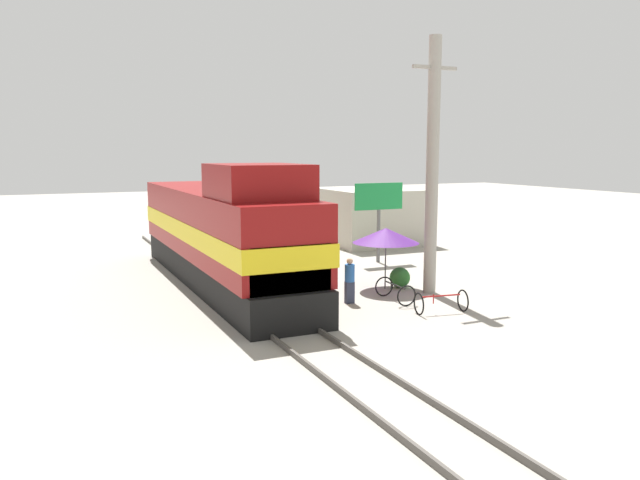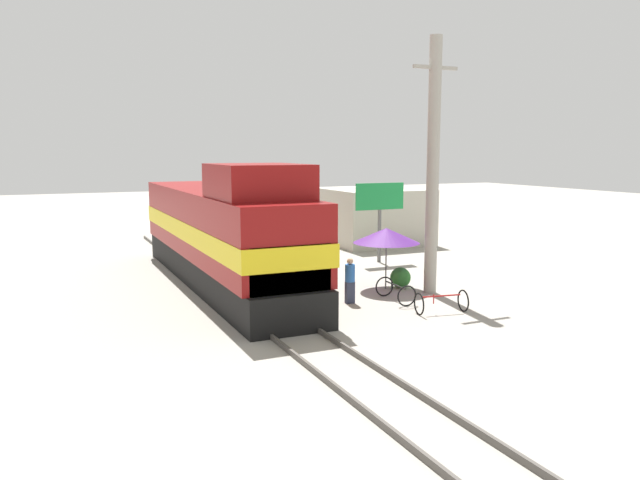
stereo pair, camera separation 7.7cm
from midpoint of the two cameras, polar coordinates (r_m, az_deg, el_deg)
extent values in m
plane|color=gray|center=(22.40, -7.43, -5.20)|extent=(120.00, 120.00, 0.00)
cube|color=#4C4742|center=(22.18, -9.21, -5.17)|extent=(0.08, 33.62, 0.15)
cube|color=#4C4742|center=(22.59, -5.69, -4.85)|extent=(0.08, 33.62, 0.15)
cube|color=black|center=(24.65, -9.20, -2.63)|extent=(2.67, 15.46, 1.15)
cube|color=maroon|center=(24.37, -9.30, 1.59)|extent=(2.91, 14.84, 2.50)
cube|color=yellow|center=(24.40, -9.29, 1.01)|extent=(2.95, 14.99, 0.70)
cube|color=yellow|center=(18.48, -4.01, -2.17)|extent=(2.47, 2.16, 1.37)
cube|color=maroon|center=(19.81, -5.83, 5.36)|extent=(2.73, 3.40, 1.09)
cylinder|color=#9E998E|center=(22.69, 10.14, 6.55)|extent=(0.45, 0.45, 9.12)
cube|color=#9E998E|center=(22.86, 10.36, 15.26)|extent=(1.80, 0.12, 0.12)
cylinder|color=#4C4C4C|center=(23.46, 5.91, -1.86)|extent=(0.05, 0.05, 2.16)
cone|color=#4C1E72|center=(23.32, 5.95, 0.42)|extent=(2.48, 2.48, 0.56)
cube|color=#595959|center=(28.99, 5.28, 0.37)|extent=(0.12, 0.12, 2.46)
cube|color=#198C3F|center=(28.80, 5.33, 4.00)|extent=(2.48, 0.08, 1.23)
sphere|color=#2D722D|center=(23.82, 7.22, -3.42)|extent=(0.78, 0.78, 0.78)
cube|color=#2D3347|center=(21.28, 2.61, -4.81)|extent=(0.30, 0.20, 0.75)
cylinder|color=#2659A5|center=(21.14, 2.63, -3.03)|extent=(0.34, 0.34, 0.59)
sphere|color=tan|center=(21.07, 2.63, -1.94)|extent=(0.22, 0.22, 0.22)
torus|color=black|center=(22.37, 5.78, -4.24)|extent=(0.72, 0.08, 0.72)
torus|color=black|center=(21.04, 7.81, -5.08)|extent=(0.72, 0.08, 0.72)
cube|color=black|center=(21.66, 6.77, -4.11)|extent=(0.09, 1.34, 0.04)
cylinder|color=black|center=(21.91, 6.42, -4.18)|extent=(0.04, 0.04, 0.30)
torus|color=black|center=(20.00, 8.91, -5.79)|extent=(0.16, 0.72, 0.72)
torus|color=black|center=(20.69, 12.83, -5.43)|extent=(0.16, 0.72, 0.72)
cube|color=#A51919|center=(20.28, 10.92, -5.03)|extent=(1.31, 0.24, 0.04)
cylinder|color=#A51919|center=(20.18, 10.22, -5.32)|extent=(0.04, 0.04, 0.30)
cube|color=#B7B2A3|center=(35.02, 4.76, 2.21)|extent=(5.21, 5.02, 3.05)
camera|label=1|loc=(0.04, -90.12, -0.02)|focal=35.00mm
camera|label=2|loc=(0.04, 89.88, 0.02)|focal=35.00mm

